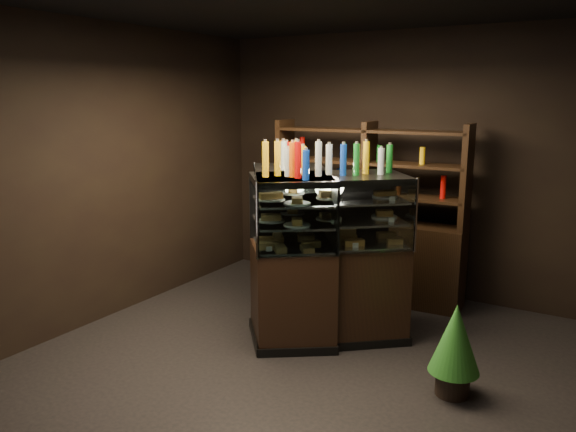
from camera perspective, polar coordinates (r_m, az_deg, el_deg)
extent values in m
plane|color=black|center=(4.80, 2.53, -16.16)|extent=(5.00, 5.00, 0.00)
cube|color=black|center=(6.58, 13.24, 5.04)|extent=(5.00, 0.02, 3.00)
cube|color=black|center=(2.48, -26.41, -7.36)|extent=(5.00, 0.02, 3.00)
cube|color=black|center=(5.90, -19.17, 3.91)|extent=(0.02, 5.00, 3.00)
cube|color=black|center=(5.40, 4.05, -7.57)|extent=(1.52, 1.45, 0.92)
cube|color=black|center=(5.55, 3.98, -11.65)|extent=(1.57, 1.49, 0.08)
cube|color=black|center=(5.13, 4.22, 3.84)|extent=(1.52, 1.45, 0.06)
cube|color=silver|center=(5.26, 4.12, -2.74)|extent=(1.45, 1.37, 0.02)
cube|color=silver|center=(5.21, 4.16, -0.44)|extent=(1.45, 1.37, 0.02)
cube|color=silver|center=(5.17, 4.19, 1.66)|extent=(1.45, 1.37, 0.02)
cube|color=white|center=(4.84, 5.16, -0.23)|extent=(1.07, 0.92, 0.65)
cylinder|color=silver|center=(5.07, 12.85, 0.08)|extent=(0.03, 0.03, 0.67)
cylinder|color=silver|center=(4.73, -3.15, -0.49)|extent=(0.03, 0.03, 0.67)
cube|color=black|center=(5.63, 0.42, -6.67)|extent=(1.39, 1.55, 0.92)
cube|color=black|center=(5.78, 0.41, -10.61)|extent=(1.43, 1.60, 0.08)
cube|color=black|center=(5.38, 0.43, 4.25)|extent=(1.39, 1.55, 0.06)
cube|color=silver|center=(5.50, 0.42, -2.04)|extent=(1.31, 1.47, 0.02)
cube|color=silver|center=(5.45, 0.43, 0.16)|extent=(1.31, 1.47, 0.02)
cube|color=silver|center=(5.41, 0.43, 2.18)|extent=(1.31, 1.47, 0.02)
cube|color=white|center=(5.42, -3.38, 1.12)|extent=(0.82, 1.15, 0.65)
cylinder|color=silver|center=(4.73, -3.15, -0.49)|extent=(0.03, 0.03, 0.67)
cylinder|color=silver|center=(6.11, -3.38, 2.38)|extent=(0.03, 0.03, 0.67)
cube|color=#DDA54F|center=(5.11, -2.24, -2.71)|extent=(0.20, 0.19, 0.06)
cube|color=#DDA54F|center=(5.17, 2.09, -2.53)|extent=(0.20, 0.19, 0.06)
cube|color=#DDA54F|center=(5.26, 6.30, -2.34)|extent=(0.20, 0.19, 0.06)
cube|color=#DDA54F|center=(5.38, 10.35, -2.15)|extent=(0.20, 0.19, 0.06)
cylinder|color=white|center=(5.11, -1.68, -0.46)|extent=(0.24, 0.24, 0.02)
cube|color=#DDA54F|center=(5.10, -1.68, -0.08)|extent=(0.18, 0.17, 0.05)
cylinder|color=white|center=(5.20, 4.16, -0.25)|extent=(0.24, 0.24, 0.02)
cube|color=#DDA54F|center=(5.19, 4.17, 0.12)|extent=(0.18, 0.17, 0.05)
cylinder|color=white|center=(5.35, 9.73, -0.05)|extent=(0.24, 0.24, 0.02)
cube|color=#DDA54F|center=(5.34, 9.75, 0.31)|extent=(0.18, 0.17, 0.05)
cylinder|color=white|center=(5.07, -1.69, 1.69)|extent=(0.24, 0.24, 0.02)
cube|color=#DDA54F|center=(5.06, -1.70, 2.07)|extent=(0.18, 0.17, 0.05)
cylinder|color=white|center=(5.16, 4.19, 1.85)|extent=(0.24, 0.24, 0.02)
cube|color=#DDA54F|center=(5.16, 4.20, 2.23)|extent=(0.18, 0.17, 0.05)
cylinder|color=white|center=(5.31, 9.81, 2.00)|extent=(0.24, 0.24, 0.02)
cube|color=#DDA54F|center=(5.31, 9.82, 2.36)|extent=(0.18, 0.17, 0.05)
cube|color=#DDA54F|center=(6.06, -0.35, -0.34)|extent=(0.18, 0.20, 0.06)
cube|color=#DDA54F|center=(5.68, -0.09, -1.19)|extent=(0.18, 0.20, 0.06)
cube|color=#DDA54F|center=(5.30, 0.21, -2.17)|extent=(0.18, 0.20, 0.06)
cube|color=#DDA54F|center=(4.92, 0.56, -3.29)|extent=(0.18, 0.20, 0.06)
cylinder|color=white|center=(5.97, 0.02, 1.39)|extent=(0.24, 0.24, 0.02)
cube|color=#DDA54F|center=(5.96, 0.02, 1.71)|extent=(0.17, 0.19, 0.05)
cylinder|color=white|center=(5.45, 0.43, 0.34)|extent=(0.24, 0.24, 0.02)
cube|color=#DDA54F|center=(5.44, 0.43, 0.70)|extent=(0.17, 0.19, 0.05)
cylinder|color=white|center=(4.93, 0.92, -0.92)|extent=(0.24, 0.24, 0.02)
cube|color=#DDA54F|center=(4.92, 0.92, -0.53)|extent=(0.17, 0.19, 0.05)
cylinder|color=white|center=(5.94, 0.02, 3.23)|extent=(0.24, 0.24, 0.02)
cube|color=#DDA54F|center=(5.93, 0.02, 3.56)|extent=(0.17, 0.19, 0.05)
cylinder|color=white|center=(5.41, 0.43, 2.36)|extent=(0.24, 0.24, 0.02)
cube|color=#DDA54F|center=(5.41, 0.43, 2.72)|extent=(0.17, 0.19, 0.05)
cylinder|color=white|center=(4.89, 0.92, 1.30)|extent=(0.24, 0.24, 0.02)
cube|color=#DDA54F|center=(4.88, 0.93, 1.70)|extent=(0.17, 0.19, 0.05)
cylinder|color=black|center=(5.01, -2.36, 5.61)|extent=(0.06, 0.06, 0.28)
cylinder|color=silver|center=(4.99, -2.37, 7.32)|extent=(0.03, 0.03, 0.02)
cylinder|color=yellow|center=(5.02, -1.02, 5.64)|extent=(0.06, 0.06, 0.28)
cylinder|color=silver|center=(5.01, -1.02, 7.34)|extent=(0.03, 0.03, 0.02)
cylinder|color=#0F38B2|center=(5.04, 0.32, 5.66)|extent=(0.06, 0.06, 0.28)
cylinder|color=silver|center=(5.03, 0.32, 7.36)|extent=(0.03, 0.03, 0.02)
cylinder|color=silver|center=(5.06, 1.64, 5.69)|extent=(0.06, 0.06, 0.28)
cylinder|color=silver|center=(5.05, 1.65, 7.38)|extent=(0.03, 0.03, 0.02)
cylinder|color=#D8590A|center=(5.09, 2.95, 5.71)|extent=(0.06, 0.06, 0.28)
cylinder|color=silver|center=(5.07, 2.97, 7.39)|extent=(0.03, 0.03, 0.02)
cylinder|color=#B20C0A|center=(5.11, 4.25, 5.72)|extent=(0.06, 0.06, 0.28)
cylinder|color=silver|center=(5.10, 4.28, 7.40)|extent=(0.03, 0.03, 0.02)
cylinder|color=#147223|center=(5.14, 5.54, 5.73)|extent=(0.06, 0.06, 0.28)
cylinder|color=silver|center=(5.13, 5.57, 7.40)|extent=(0.03, 0.03, 0.02)
cylinder|color=black|center=(5.17, 6.81, 5.74)|extent=(0.06, 0.06, 0.28)
cylinder|color=silver|center=(5.16, 6.85, 7.40)|extent=(0.03, 0.03, 0.02)
cylinder|color=yellow|center=(5.21, 8.06, 5.75)|extent=(0.06, 0.06, 0.28)
cylinder|color=silver|center=(5.19, 8.11, 7.39)|extent=(0.03, 0.03, 0.02)
cylinder|color=#0F38B2|center=(5.24, 9.30, 5.75)|extent=(0.06, 0.06, 0.28)
cylinder|color=silver|center=(5.23, 9.36, 7.39)|extent=(0.03, 0.03, 0.02)
cylinder|color=silver|center=(5.28, 10.52, 5.75)|extent=(0.06, 0.06, 0.28)
cylinder|color=silver|center=(5.27, 10.59, 7.38)|extent=(0.03, 0.03, 0.02)
cylinder|color=black|center=(5.95, -0.01, 6.65)|extent=(0.06, 0.06, 0.28)
cylinder|color=silver|center=(5.94, -0.01, 8.09)|extent=(0.03, 0.03, 0.02)
cylinder|color=yellow|center=(5.83, 0.07, 6.54)|extent=(0.06, 0.06, 0.28)
cylinder|color=silver|center=(5.82, 0.07, 8.01)|extent=(0.03, 0.03, 0.02)
cylinder|color=#0F38B2|center=(5.71, 0.16, 6.43)|extent=(0.06, 0.06, 0.28)
cylinder|color=silver|center=(5.70, 0.16, 7.93)|extent=(0.03, 0.03, 0.02)
cylinder|color=silver|center=(5.60, 0.25, 6.31)|extent=(0.06, 0.06, 0.28)
cylinder|color=silver|center=(5.58, 0.25, 7.84)|extent=(0.03, 0.03, 0.02)
cylinder|color=#D8590A|center=(5.48, 0.34, 6.18)|extent=(0.06, 0.06, 0.28)
cylinder|color=silver|center=(5.47, 0.34, 7.75)|extent=(0.03, 0.03, 0.02)
cylinder|color=#B20C0A|center=(5.36, 0.44, 6.05)|extent=(0.06, 0.06, 0.28)
cylinder|color=silver|center=(5.35, 0.44, 7.65)|extent=(0.03, 0.03, 0.02)
cylinder|color=#147223|center=(5.25, 0.54, 5.92)|extent=(0.06, 0.06, 0.28)
cylinder|color=silver|center=(5.23, 0.54, 7.55)|extent=(0.03, 0.03, 0.02)
cylinder|color=black|center=(5.13, 0.65, 5.77)|extent=(0.06, 0.06, 0.28)
cylinder|color=silver|center=(5.12, 0.65, 7.44)|extent=(0.03, 0.03, 0.02)
cylinder|color=yellow|center=(5.01, 0.76, 5.63)|extent=(0.06, 0.06, 0.28)
cylinder|color=silver|center=(5.00, 0.76, 7.33)|extent=(0.03, 0.03, 0.02)
cylinder|color=#0F38B2|center=(4.90, 0.87, 5.47)|extent=(0.06, 0.06, 0.28)
cylinder|color=silver|center=(4.88, 0.88, 7.22)|extent=(0.03, 0.03, 0.02)
cylinder|color=silver|center=(4.78, 1.00, 5.31)|extent=(0.06, 0.06, 0.28)
cylinder|color=silver|center=(4.76, 1.00, 7.10)|extent=(0.03, 0.03, 0.02)
cylinder|color=black|center=(4.71, 16.36, -15.94)|extent=(0.26, 0.26, 0.20)
cone|color=#20601B|center=(4.55, 16.64, -11.82)|extent=(0.39, 0.39, 0.54)
cone|color=#20601B|center=(4.48, 16.78, -9.72)|extent=(0.31, 0.31, 0.38)
cube|color=black|center=(6.53, 7.93, -4.23)|extent=(2.20, 0.53, 0.90)
cube|color=black|center=(6.76, -0.31, 5.11)|extent=(0.08, 0.38, 1.10)
cube|color=black|center=(6.32, 8.19, 4.50)|extent=(0.08, 0.38, 1.10)
cube|color=black|center=(6.04, 17.69, 3.70)|extent=(0.08, 0.38, 1.10)
cube|color=black|center=(6.36, 8.13, 2.27)|extent=(2.15, 0.49, 0.03)
cube|color=black|center=(6.31, 8.22, 5.40)|extent=(2.15, 0.49, 0.03)
cube|color=black|center=(6.28, 8.32, 8.57)|extent=(2.15, 0.49, 0.03)
cylinder|color=black|center=(6.66, 1.45, 3.93)|extent=(0.06, 0.06, 0.22)
cylinder|color=yellow|center=(6.56, 3.30, 3.78)|extent=(0.06, 0.06, 0.22)
cylinder|color=#0F38B2|center=(6.47, 5.20, 3.63)|extent=(0.06, 0.06, 0.22)
cylinder|color=silver|center=(6.38, 7.16, 3.46)|extent=(0.06, 0.06, 0.22)
cylinder|color=#D8590A|center=(6.30, 9.17, 3.29)|extent=(0.06, 0.06, 0.22)
cylinder|color=#B20C0A|center=(6.23, 11.23, 3.12)|extent=(0.06, 0.06, 0.22)
cylinder|color=#147223|center=(6.16, 13.34, 2.93)|extent=(0.06, 0.06, 0.22)
cylinder|color=black|center=(6.11, 15.48, 2.73)|extent=(0.06, 0.06, 0.22)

